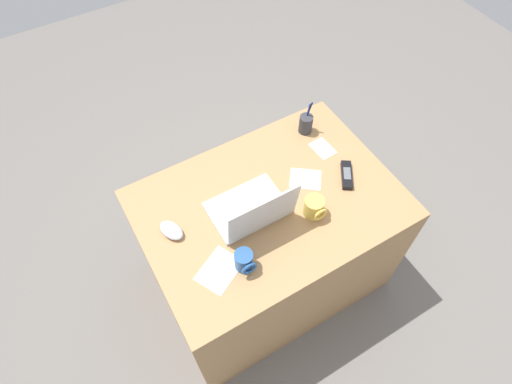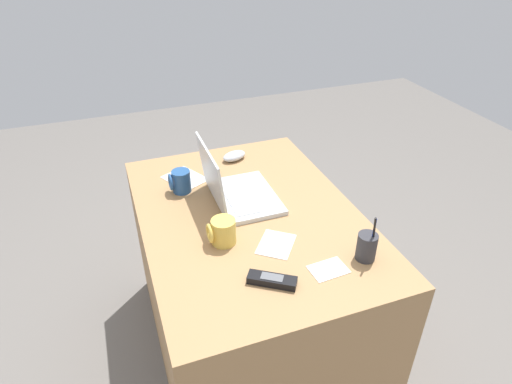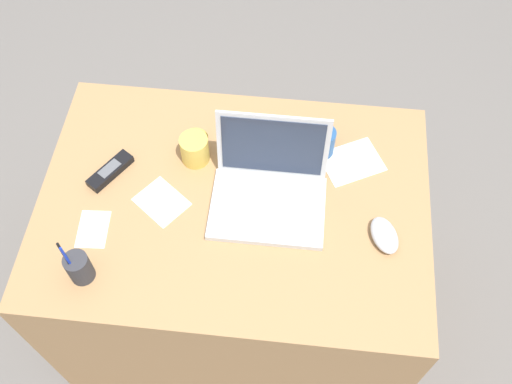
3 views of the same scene
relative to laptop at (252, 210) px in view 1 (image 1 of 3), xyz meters
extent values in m
plane|color=slate|center=(-0.10, -0.02, -0.78)|extent=(6.00, 6.00, 0.00)
cube|color=#A87C4F|center=(-0.10, -0.02, -0.41)|extent=(1.11, 0.78, 0.73)
cube|color=silver|center=(0.00, -0.04, -0.04)|extent=(0.32, 0.22, 0.02)
cube|color=silver|center=(0.00, -0.02, -0.03)|extent=(0.26, 0.11, 0.00)
cube|color=silver|center=(0.00, -0.11, -0.03)|extent=(0.09, 0.05, 0.00)
cube|color=silver|center=(0.00, 0.09, 0.08)|extent=(0.31, 0.03, 0.22)
cube|color=#283347|center=(0.00, 0.08, 0.08)|extent=(0.28, 0.03, 0.20)
ellipsoid|color=silver|center=(0.32, -0.10, -0.03)|extent=(0.10, 0.13, 0.04)
cylinder|color=#E0BC4C|center=(-0.23, 0.11, 0.00)|extent=(0.08, 0.08, 0.09)
torus|color=#E0BC4C|center=(-0.23, 0.16, 0.00)|extent=(0.07, 0.01, 0.07)
cylinder|color=#26518C|center=(0.14, 0.18, 0.00)|extent=(0.07, 0.07, 0.09)
torus|color=#26518C|center=(0.14, 0.22, 0.00)|extent=(0.07, 0.01, 0.07)
cube|color=black|center=(-0.46, 0.03, -0.04)|extent=(0.12, 0.15, 0.02)
cube|color=#595B60|center=(-0.46, 0.03, -0.02)|extent=(0.06, 0.07, 0.00)
cylinder|color=#333338|center=(-0.46, -0.29, 0.00)|extent=(0.06, 0.06, 0.09)
cylinder|color=#1933B2|center=(-0.47, -0.30, 0.04)|extent=(0.02, 0.02, 0.15)
cylinder|color=black|center=(-0.47, -0.30, 0.05)|extent=(0.03, 0.03, 0.16)
cube|color=white|center=(0.23, 0.15, -0.05)|extent=(0.21, 0.19, 0.00)
cube|color=white|center=(-0.30, -0.05, -0.05)|extent=(0.17, 0.17, 0.00)
cube|color=white|center=(-0.47, -0.16, -0.05)|extent=(0.09, 0.12, 0.00)
camera|label=1|loc=(0.46, 0.81, 1.48)|focal=30.02mm
camera|label=2|loc=(-1.36, 0.41, 0.89)|focal=30.86mm
camera|label=3|loc=(0.06, -0.88, 1.38)|focal=41.70mm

